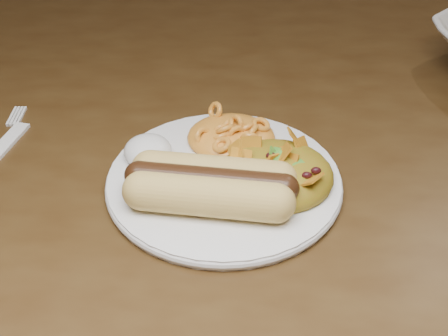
{
  "coord_description": "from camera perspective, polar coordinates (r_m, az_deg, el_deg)",
  "views": [
    {
      "loc": [
        0.04,
        -0.54,
        1.11
      ],
      "look_at": [
        0.04,
        -0.1,
        0.77
      ],
      "focal_mm": 50.0,
      "sensor_mm": 36.0,
      "label": 1
    }
  ],
  "objects": [
    {
      "name": "taco_salad",
      "position": [
        0.55,
        4.85,
        0.24
      ],
      "size": [
        0.1,
        0.1,
        0.05
      ],
      "rotation": [
        0.0,
        0.0,
        0.07
      ],
      "color": "#9E3715",
      "rests_on": "plate"
    },
    {
      "name": "hotdog",
      "position": [
        0.53,
        -1.21,
        -1.52
      ],
      "size": [
        0.13,
        0.08,
        0.03
      ],
      "rotation": [
        0.0,
        0.0,
        -0.13
      ],
      "color": "tan",
      "rests_on": "plate"
    },
    {
      "name": "table",
      "position": [
        0.71,
        -2.8,
        -2.48
      ],
      "size": [
        1.6,
        0.9,
        0.75
      ],
      "color": "#412D15",
      "rests_on": "floor"
    },
    {
      "name": "plate",
      "position": [
        0.57,
        0.0,
        -1.24
      ],
      "size": [
        0.28,
        0.28,
        0.01
      ],
      "primitive_type": "cylinder",
      "rotation": [
        0.0,
        0.0,
        -0.42
      ],
      "color": "white",
      "rests_on": "table"
    },
    {
      "name": "sour_cream",
      "position": [
        0.58,
        -7.02,
        1.99
      ],
      "size": [
        0.05,
        0.05,
        0.03
      ],
      "primitive_type": "ellipsoid",
      "rotation": [
        0.0,
        0.0,
        0.09
      ],
      "color": "white",
      "rests_on": "plate"
    },
    {
      "name": "mac_and_cheese",
      "position": [
        0.6,
        0.67,
        3.81
      ],
      "size": [
        0.09,
        0.09,
        0.03
      ],
      "primitive_type": "ellipsoid",
      "rotation": [
        0.0,
        0.0,
        0.1
      ],
      "color": "#F7A04A",
      "rests_on": "plate"
    }
  ]
}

